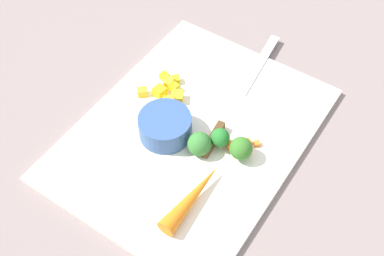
# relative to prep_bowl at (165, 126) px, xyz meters

# --- Properties ---
(ground_plane) EXTENTS (4.00, 4.00, 0.00)m
(ground_plane) POSITION_rel_prep_bowl_xyz_m (0.03, -0.04, -0.03)
(ground_plane) COLOR gray
(cutting_board) EXTENTS (0.49, 0.38, 0.01)m
(cutting_board) POSITION_rel_prep_bowl_xyz_m (0.03, -0.04, -0.03)
(cutting_board) COLOR white
(cutting_board) RESTS_ON ground_plane
(prep_bowl) EXTENTS (0.10, 0.10, 0.04)m
(prep_bowl) POSITION_rel_prep_bowl_xyz_m (0.00, 0.00, 0.00)
(prep_bowl) COLOR #34558E
(prep_bowl) RESTS_ON cutting_board
(chef_knife) EXTENTS (0.35, 0.06, 0.02)m
(chef_knife) POSITION_rel_prep_bowl_xyz_m (0.10, -0.07, -0.02)
(chef_knife) COLOR silver
(chef_knife) RESTS_ON cutting_board
(whole_carrot) EXTENTS (0.15, 0.04, 0.03)m
(whole_carrot) POSITION_rel_prep_bowl_xyz_m (-0.09, -0.12, -0.01)
(whole_carrot) COLOR orange
(whole_carrot) RESTS_ON cutting_board
(carrot_dice_0) EXTENTS (0.01, 0.02, 0.01)m
(carrot_dice_0) POSITION_rel_prep_bowl_xyz_m (0.05, -0.14, -0.02)
(carrot_dice_0) COLOR orange
(carrot_dice_0) RESTS_ON cutting_board
(carrot_dice_1) EXTENTS (0.02, 0.02, 0.01)m
(carrot_dice_1) POSITION_rel_prep_bowl_xyz_m (0.04, -0.12, -0.02)
(carrot_dice_1) COLOR orange
(carrot_dice_1) RESTS_ON cutting_board
(carrot_dice_2) EXTENTS (0.02, 0.02, 0.01)m
(carrot_dice_2) POSITION_rel_prep_bowl_xyz_m (0.07, -0.15, -0.02)
(carrot_dice_2) COLOR orange
(carrot_dice_2) RESTS_ON cutting_board
(carrot_dice_3) EXTENTS (0.02, 0.02, 0.01)m
(carrot_dice_3) POSITION_rel_prep_bowl_xyz_m (0.06, -0.14, -0.02)
(carrot_dice_3) COLOR orange
(carrot_dice_3) RESTS_ON cutting_board
(carrot_dice_4) EXTENTS (0.01, 0.01, 0.01)m
(carrot_dice_4) POSITION_rel_prep_bowl_xyz_m (0.05, -0.13, -0.02)
(carrot_dice_4) COLOR orange
(carrot_dice_4) RESTS_ON cutting_board
(carrot_dice_5) EXTENTS (0.02, 0.02, 0.01)m
(carrot_dice_5) POSITION_rel_prep_bowl_xyz_m (0.04, -0.10, -0.02)
(carrot_dice_5) COLOR orange
(carrot_dice_5) RESTS_ON cutting_board
(pepper_dice_0) EXTENTS (0.02, 0.02, 0.01)m
(pepper_dice_0) POSITION_rel_prep_bowl_xyz_m (0.03, 0.06, -0.02)
(pepper_dice_0) COLOR yellow
(pepper_dice_0) RESTS_ON cutting_board
(pepper_dice_1) EXTENTS (0.02, 0.03, 0.02)m
(pepper_dice_1) POSITION_rel_prep_bowl_xyz_m (0.05, 0.09, -0.01)
(pepper_dice_1) COLOR yellow
(pepper_dice_1) RESTS_ON cutting_board
(pepper_dice_2) EXTENTS (0.02, 0.02, 0.02)m
(pepper_dice_2) POSITION_rel_prep_bowl_xyz_m (0.07, 0.06, -0.01)
(pepper_dice_2) COLOR yellow
(pepper_dice_2) RESTS_ON cutting_board
(pepper_dice_3) EXTENTS (0.02, 0.02, 0.02)m
(pepper_dice_3) POSITION_rel_prep_bowl_xyz_m (0.06, 0.02, -0.01)
(pepper_dice_3) COLOR yellow
(pepper_dice_3) RESTS_ON cutting_board
(pepper_dice_4) EXTENTS (0.02, 0.02, 0.02)m
(pepper_dice_4) POSITION_rel_prep_bowl_xyz_m (0.10, 0.06, -0.01)
(pepper_dice_4) COLOR yellow
(pepper_dice_4) RESTS_ON cutting_board
(pepper_dice_5) EXTENTS (0.03, 0.03, 0.02)m
(pepper_dice_5) POSITION_rel_prep_bowl_xyz_m (0.08, 0.03, -0.01)
(pepper_dice_5) COLOR yellow
(pepper_dice_5) RESTS_ON cutting_board
(pepper_dice_6) EXTENTS (0.02, 0.02, 0.02)m
(pepper_dice_6) POSITION_rel_prep_bowl_xyz_m (0.10, 0.05, -0.01)
(pepper_dice_6) COLOR yellow
(pepper_dice_6) RESTS_ON cutting_board
(pepper_dice_7) EXTENTS (0.03, 0.03, 0.02)m
(pepper_dice_7) POSITION_rel_prep_bowl_xyz_m (0.06, 0.03, -0.01)
(pepper_dice_7) COLOR yellow
(pepper_dice_7) RESTS_ON cutting_board
(pepper_dice_8) EXTENTS (0.02, 0.02, 0.01)m
(pepper_dice_8) POSITION_rel_prep_bowl_xyz_m (0.11, 0.08, -0.01)
(pepper_dice_8) COLOR yellow
(pepper_dice_8) RESTS_ON cutting_board
(pepper_dice_9) EXTENTS (0.02, 0.02, 0.01)m
(pepper_dice_9) POSITION_rel_prep_bowl_xyz_m (0.12, 0.06, -0.02)
(pepper_dice_9) COLOR yellow
(pepper_dice_9) RESTS_ON cutting_board
(broccoli_floret_0) EXTENTS (0.04, 0.04, 0.05)m
(broccoli_floret_0) POSITION_rel_prep_bowl_xyz_m (0.03, -0.14, 0.00)
(broccoli_floret_0) COLOR #93AD68
(broccoli_floret_0) RESTS_ON cutting_board
(broccoli_floret_1) EXTENTS (0.03, 0.03, 0.04)m
(broccoli_floret_1) POSITION_rel_prep_bowl_xyz_m (0.03, -0.10, 0.00)
(broccoli_floret_1) COLOR #8FAB6C
(broccoli_floret_1) RESTS_ON cutting_board
(broccoli_floret_2) EXTENTS (0.04, 0.04, 0.04)m
(broccoli_floret_2) POSITION_rel_prep_bowl_xyz_m (0.00, -0.07, -0.00)
(broccoli_floret_2) COLOR #8CB564
(broccoli_floret_2) RESTS_ON cutting_board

